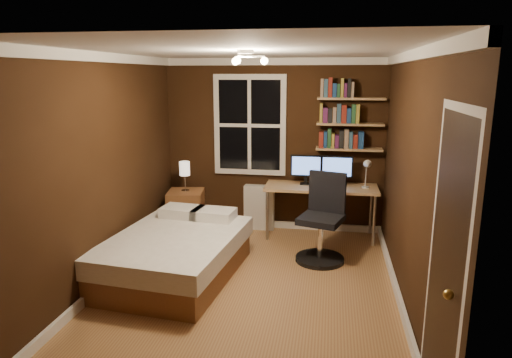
% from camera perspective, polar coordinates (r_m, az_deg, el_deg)
% --- Properties ---
extents(floor, '(4.20, 4.20, 0.00)m').
position_cam_1_polar(floor, '(5.10, -0.95, -13.56)').
color(floor, brown).
rests_on(floor, ground).
extents(wall_back, '(3.20, 0.04, 2.50)m').
position_cam_1_polar(wall_back, '(6.72, 2.23, 4.17)').
color(wall_back, black).
rests_on(wall_back, ground).
extents(wall_left, '(0.04, 4.20, 2.50)m').
position_cam_1_polar(wall_left, '(5.20, -18.62, 0.90)').
color(wall_left, black).
rests_on(wall_left, ground).
extents(wall_right, '(0.04, 4.20, 2.50)m').
position_cam_1_polar(wall_right, '(4.67, 18.70, -0.44)').
color(wall_right, black).
rests_on(wall_right, ground).
extents(ceiling, '(3.20, 4.20, 0.02)m').
position_cam_1_polar(ceiling, '(4.57, -1.07, 15.77)').
color(ceiling, white).
rests_on(ceiling, wall_back).
extents(window, '(1.06, 0.06, 1.46)m').
position_cam_1_polar(window, '(6.70, -0.78, 6.74)').
color(window, silver).
rests_on(window, wall_back).
extents(door, '(0.03, 0.82, 2.05)m').
position_cam_1_polar(door, '(3.28, 22.47, -10.49)').
color(door, black).
rests_on(door, ground).
extents(door_knob, '(0.06, 0.06, 0.06)m').
position_cam_1_polar(door_knob, '(3.02, 22.94, -13.16)').
color(door_knob, '#BB9744').
rests_on(door_knob, door).
extents(ceiling_fixture, '(0.44, 0.44, 0.18)m').
position_cam_1_polar(ceiling_fixture, '(4.46, -1.31, 14.55)').
color(ceiling_fixture, beige).
rests_on(ceiling_fixture, ceiling).
extents(bookshelf_lower, '(0.92, 0.22, 0.03)m').
position_cam_1_polar(bookshelf_lower, '(6.55, 11.53, 3.69)').
color(bookshelf_lower, tan).
rests_on(bookshelf_lower, wall_back).
extents(books_row_lower, '(0.60, 0.16, 0.23)m').
position_cam_1_polar(books_row_lower, '(6.53, 11.58, 4.82)').
color(books_row_lower, maroon).
rests_on(books_row_lower, bookshelf_lower).
extents(bookshelf_middle, '(0.92, 0.22, 0.03)m').
position_cam_1_polar(bookshelf_middle, '(6.51, 11.67, 6.73)').
color(bookshelf_middle, tan).
rests_on(bookshelf_middle, wall_back).
extents(books_row_middle, '(0.54, 0.16, 0.23)m').
position_cam_1_polar(books_row_middle, '(6.49, 11.72, 7.87)').
color(books_row_middle, navy).
rests_on(books_row_middle, bookshelf_middle).
extents(bookshelf_upper, '(0.92, 0.22, 0.03)m').
position_cam_1_polar(bookshelf_upper, '(6.48, 11.81, 9.81)').
color(bookshelf_upper, tan).
rests_on(bookshelf_upper, wall_back).
extents(books_row_upper, '(0.54, 0.16, 0.23)m').
position_cam_1_polar(books_row_upper, '(6.47, 11.86, 10.96)').
color(books_row_upper, '#22502C').
rests_on(books_row_upper, bookshelf_upper).
extents(bed, '(1.51, 1.97, 0.62)m').
position_cam_1_polar(bed, '(5.37, -9.98, -9.23)').
color(bed, brown).
rests_on(bed, ground).
extents(nightstand, '(0.57, 0.57, 0.62)m').
position_cam_1_polar(nightstand, '(6.78, -8.73, -4.05)').
color(nightstand, brown).
rests_on(nightstand, ground).
extents(bedside_lamp, '(0.15, 0.15, 0.44)m').
position_cam_1_polar(bedside_lamp, '(6.64, -8.88, 0.31)').
color(bedside_lamp, beige).
rests_on(bedside_lamp, nightstand).
extents(radiator, '(0.45, 0.16, 0.67)m').
position_cam_1_polar(radiator, '(6.83, 0.41, -3.55)').
color(radiator, silver).
rests_on(radiator, ground).
extents(desk, '(1.57, 0.59, 0.74)m').
position_cam_1_polar(desk, '(6.47, 8.12, -1.42)').
color(desk, tan).
rests_on(desk, ground).
extents(monitor_left, '(0.44, 0.12, 0.42)m').
position_cam_1_polar(monitor_left, '(6.49, 6.28, 1.16)').
color(monitor_left, black).
rests_on(monitor_left, desk).
extents(monitor_right, '(0.44, 0.12, 0.42)m').
position_cam_1_polar(monitor_right, '(6.49, 10.07, 1.02)').
color(monitor_right, black).
rests_on(monitor_right, desk).
extents(desk_lamp, '(0.14, 0.32, 0.44)m').
position_cam_1_polar(desk_lamp, '(6.35, 13.65, 0.67)').
color(desk_lamp, silver).
rests_on(desk_lamp, desk).
extents(office_chair, '(0.62, 0.62, 1.10)m').
position_cam_1_polar(office_chair, '(5.74, 8.26, -5.94)').
color(office_chair, black).
rests_on(office_chair, ground).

